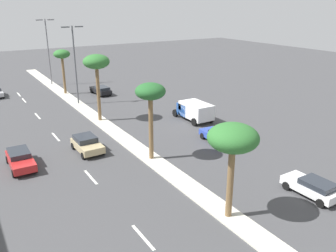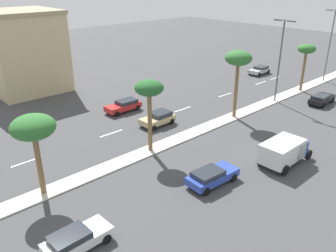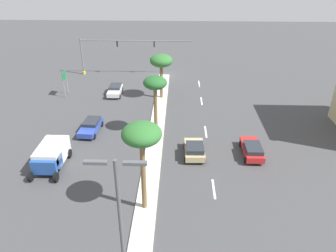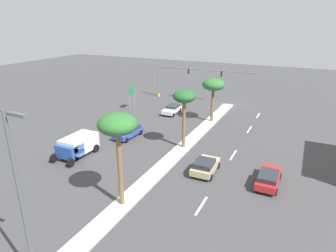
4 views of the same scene
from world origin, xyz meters
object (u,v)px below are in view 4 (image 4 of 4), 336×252
object	(u,v)px
sedan_red_center	(269,178)
sedan_white_inboard	(172,109)
palm_tree_outboard	(184,99)
box_truck	(77,146)
sedan_blue_leading	(129,132)
palm_tree_left	(118,127)
traffic_signal_gantry	(183,77)
directional_road_sign	(132,94)
palm_tree_mid	(213,86)
street_lamp_inboard	(19,190)
sedan_tan_rear	(205,166)

from	to	relation	value
sedan_red_center	sedan_white_inboard	world-z (taller)	sedan_red_center
palm_tree_outboard	box_truck	distance (m)	13.07
sedan_red_center	box_truck	distance (m)	20.32
sedan_blue_leading	sedan_red_center	bearing A→B (deg)	165.96
sedan_white_inboard	sedan_red_center	bearing A→B (deg)	136.93
palm_tree_left	palm_tree_outboard	bearing A→B (deg)	-90.35
palm_tree_left	sedan_red_center	size ratio (longest dim) A/B	1.73
traffic_signal_gantry	directional_road_sign	bearing A→B (deg)	62.53
palm_tree_outboard	sedan_white_inboard	size ratio (longest dim) A/B	1.63
sedan_white_inboard	sedan_blue_leading	bearing A→B (deg)	86.10
traffic_signal_gantry	sedan_white_inboard	xyz separation A→B (m)	(-2.04, 9.15, -3.49)
sedan_white_inboard	directional_road_sign	bearing A→B (deg)	5.16
palm_tree_mid	street_lamp_inboard	distance (m)	32.03
palm_tree_mid	sedan_blue_leading	size ratio (longest dim) A/B	1.39
sedan_blue_leading	sedan_white_inboard	xyz separation A→B (m)	(-0.79, -11.60, 0.01)
sedan_tan_rear	palm_tree_mid	bearing A→B (deg)	-74.59
sedan_blue_leading	box_truck	xyz separation A→B (m)	(2.10, 7.30, 0.53)
sedan_red_center	sedan_white_inboard	bearing A→B (deg)	-43.07
palm_tree_left	sedan_red_center	distance (m)	14.67
directional_road_sign	sedan_blue_leading	xyz separation A→B (m)	(-6.34, 10.96, -1.99)
palm_tree_mid	palm_tree_outboard	world-z (taller)	palm_tree_outboard
street_lamp_inboard	directional_road_sign	bearing A→B (deg)	-66.94
palm_tree_left	box_truck	world-z (taller)	palm_tree_left
directional_road_sign	sedan_white_inboard	world-z (taller)	directional_road_sign
palm_tree_mid	street_lamp_inboard	bearing A→B (deg)	89.42
sedan_blue_leading	sedan_red_center	size ratio (longest dim) A/B	1.02
sedan_red_center	palm_tree_left	bearing A→B (deg)	38.90
palm_tree_outboard	sedan_blue_leading	xyz separation A→B (m)	(7.70, -0.08, -5.28)
sedan_blue_leading	box_truck	size ratio (longest dim) A/B	0.87
sedan_red_center	sedan_blue_leading	bearing A→B (deg)	-14.04
traffic_signal_gantry	street_lamp_inboard	bearing A→B (deg)	101.67
palm_tree_mid	sedan_tan_rear	size ratio (longest dim) A/B	1.60
traffic_signal_gantry	box_truck	world-z (taller)	traffic_signal_gantry
palm_tree_outboard	sedan_tan_rear	distance (m)	8.28
palm_tree_mid	sedan_blue_leading	bearing A→B (deg)	53.50
palm_tree_outboard	street_lamp_inboard	bearing A→B (deg)	89.38
sedan_tan_rear	box_truck	distance (m)	14.35
palm_tree_outboard	sedan_blue_leading	distance (m)	9.34
palm_tree_left	sedan_white_inboard	distance (m)	26.14
sedan_blue_leading	sedan_red_center	world-z (taller)	sedan_red_center
palm_tree_mid	sedan_tan_rear	distance (m)	16.60
sedan_blue_leading	sedan_red_center	distance (m)	18.57
street_lamp_inboard	sedan_red_center	size ratio (longest dim) A/B	2.32
directional_road_sign	palm_tree_mid	xyz separation A→B (m)	(-14.14, 0.42, 2.75)
traffic_signal_gantry	sedan_tan_rear	bearing A→B (deg)	117.44
sedan_white_inboard	sedan_tan_rear	bearing A→B (deg)	124.38
sedan_red_center	sedan_tan_rear	size ratio (longest dim) A/B	1.13
street_lamp_inboard	box_truck	bearing A→B (deg)	-56.00
directional_road_sign	palm_tree_mid	size ratio (longest dim) A/B	0.59
directional_road_sign	palm_tree_outboard	xyz separation A→B (m)	(-14.04, 11.03, 3.29)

